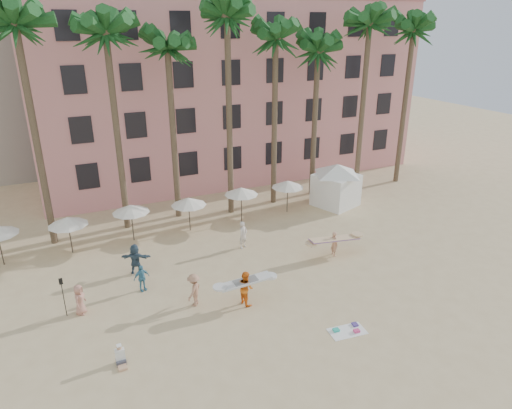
{
  "coord_description": "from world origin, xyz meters",
  "views": [
    {
      "loc": [
        -9.2,
        -16.68,
        14.0
      ],
      "look_at": [
        1.25,
        6.0,
        4.0
      ],
      "focal_mm": 32.0,
      "sensor_mm": 36.0,
      "label": 1
    }
  ],
  "objects_px": {
    "cabana": "(336,181)",
    "carrier_yellow": "(334,242)",
    "carrier_white": "(246,287)",
    "pink_hotel": "(224,88)"
  },
  "relations": [
    {
      "from": "cabana",
      "to": "carrier_yellow",
      "type": "height_order",
      "value": "cabana"
    },
    {
      "from": "cabana",
      "to": "carrier_yellow",
      "type": "xyz_separation_m",
      "value": [
        -4.99,
        -7.3,
        -1.11
      ]
    },
    {
      "from": "carrier_yellow",
      "to": "carrier_white",
      "type": "height_order",
      "value": "carrier_white"
    },
    {
      "from": "pink_hotel",
      "to": "carrier_yellow",
      "type": "bearing_deg",
      "value": -91.85
    },
    {
      "from": "cabana",
      "to": "pink_hotel",
      "type": "bearing_deg",
      "value": 107.44
    },
    {
      "from": "pink_hotel",
      "to": "carrier_white",
      "type": "height_order",
      "value": "pink_hotel"
    },
    {
      "from": "carrier_white",
      "to": "pink_hotel",
      "type": "bearing_deg",
      "value": 71.23
    },
    {
      "from": "carrier_white",
      "to": "carrier_yellow",
      "type": "bearing_deg",
      "value": 19.54
    },
    {
      "from": "carrier_yellow",
      "to": "cabana",
      "type": "bearing_deg",
      "value": 55.63
    },
    {
      "from": "cabana",
      "to": "carrier_white",
      "type": "relative_size",
      "value": 2.0
    }
  ]
}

